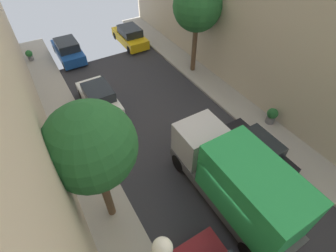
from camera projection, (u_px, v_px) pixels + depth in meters
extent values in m
plane|color=#2D2D33|center=(236.00, 210.00, 11.48)|extent=(32.00, 32.00, 0.00)
cube|color=#A8A399|center=(308.00, 163.00, 13.25)|extent=(2.00, 44.00, 0.15)
cylinder|color=black|center=(215.00, 246.00, 10.04)|extent=(0.22, 0.64, 0.64)
cube|color=white|center=(99.00, 100.00, 16.25)|extent=(1.76, 4.20, 0.76)
cube|color=#1E2328|center=(98.00, 92.00, 15.67)|extent=(1.56, 2.10, 0.64)
cylinder|color=black|center=(81.00, 94.00, 17.07)|extent=(0.22, 0.64, 0.64)
cylinder|color=black|center=(103.00, 87.00, 17.65)|extent=(0.22, 0.64, 0.64)
cylinder|color=black|center=(97.00, 121.00, 15.18)|extent=(0.22, 0.64, 0.64)
cylinder|color=black|center=(121.00, 112.00, 15.76)|extent=(0.22, 0.64, 0.64)
cube|color=#194799|center=(69.00, 52.00, 20.70)|extent=(1.76, 4.20, 0.76)
cube|color=#1E2328|center=(67.00, 45.00, 20.12)|extent=(1.56, 2.10, 0.64)
cylinder|color=black|center=(55.00, 49.00, 21.52)|extent=(0.22, 0.64, 0.64)
cylinder|color=black|center=(73.00, 45.00, 22.09)|extent=(0.22, 0.64, 0.64)
cylinder|color=black|center=(65.00, 66.00, 19.63)|extent=(0.22, 0.64, 0.64)
cylinder|color=black|center=(84.00, 60.00, 20.20)|extent=(0.22, 0.64, 0.64)
cube|color=black|center=(254.00, 152.00, 13.15)|extent=(1.76, 4.20, 0.76)
cube|color=#1E2328|center=(259.00, 145.00, 12.57)|extent=(1.56, 2.10, 0.64)
cylinder|color=black|center=(222.00, 142.00, 13.97)|extent=(0.22, 0.64, 0.64)
cylinder|color=black|center=(243.00, 132.00, 14.54)|extent=(0.22, 0.64, 0.64)
cylinder|color=black|center=(264.00, 183.00, 12.08)|extent=(0.22, 0.64, 0.64)
cylinder|color=black|center=(286.00, 170.00, 12.65)|extent=(0.22, 0.64, 0.64)
cube|color=gold|center=(130.00, 38.00, 22.50)|extent=(1.76, 4.20, 0.76)
cube|color=#1E2328|center=(130.00, 31.00, 21.91)|extent=(1.56, 2.10, 0.64)
cylinder|color=black|center=(116.00, 36.00, 23.32)|extent=(0.22, 0.64, 0.64)
cylinder|color=black|center=(131.00, 32.00, 23.89)|extent=(0.22, 0.64, 0.64)
cylinder|color=black|center=(130.00, 50.00, 21.43)|extent=(0.22, 0.64, 0.64)
cylinder|color=black|center=(146.00, 45.00, 22.00)|extent=(0.22, 0.64, 0.64)
cube|color=#4C4C51|center=(229.00, 190.00, 11.36)|extent=(2.20, 6.60, 0.50)
cube|color=#B7B7BC|center=(200.00, 140.00, 12.05)|extent=(2.10, 1.80, 1.70)
cube|color=green|center=(252.00, 190.00, 9.73)|extent=(2.24, 4.20, 2.40)
cylinder|color=black|center=(179.00, 163.00, 12.76)|extent=(0.30, 0.96, 0.96)
cylinder|color=black|center=(210.00, 148.00, 13.48)|extent=(0.30, 0.96, 0.96)
cylinder|color=black|center=(250.00, 252.00, 9.71)|extent=(0.30, 0.96, 0.96)
cylinder|color=black|center=(284.00, 227.00, 10.43)|extent=(0.30, 0.96, 0.96)
cylinder|color=brown|center=(106.00, 192.00, 10.08)|extent=(0.33, 0.33, 3.32)
sphere|color=#23602D|center=(91.00, 146.00, 8.10)|extent=(3.08, 3.08, 3.08)
cylinder|color=brown|center=(194.00, 48.00, 18.35)|extent=(0.35, 0.35, 3.48)
sphere|color=#23602D|center=(197.00, 6.00, 16.28)|extent=(3.23, 3.23, 3.23)
cylinder|color=slate|center=(31.00, 58.00, 20.44)|extent=(0.38, 0.38, 0.36)
sphere|color=#23602D|center=(29.00, 54.00, 20.17)|extent=(0.53, 0.53, 0.53)
cylinder|color=slate|center=(270.00, 119.00, 15.20)|extent=(0.51, 0.51, 0.45)
sphere|color=#23602D|center=(273.00, 113.00, 14.86)|extent=(0.63, 0.63, 0.63)
sphere|color=white|center=(162.00, 248.00, 5.04)|extent=(0.44, 0.44, 0.44)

